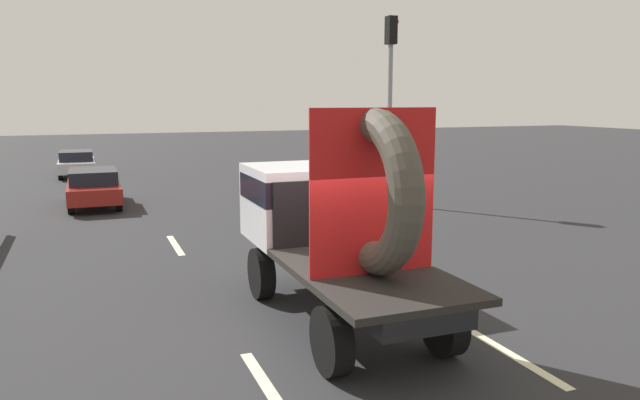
# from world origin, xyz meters

# --- Properties ---
(ground_plane) EXTENTS (120.00, 120.00, 0.00)m
(ground_plane) POSITION_xyz_m (0.00, 0.00, 0.00)
(ground_plane) COLOR #28282B
(flatbed_truck) EXTENTS (2.02, 5.27, 3.45)m
(flatbed_truck) POSITION_xyz_m (0.20, 1.02, 1.63)
(flatbed_truck) COLOR black
(flatbed_truck) RESTS_ON ground_plane
(distant_sedan) EXTENTS (1.65, 3.86, 1.26)m
(distant_sedan) POSITION_xyz_m (-3.28, 13.42, 0.68)
(distant_sedan) COLOR black
(distant_sedan) RESTS_ON ground_plane
(traffic_light) EXTENTS (0.42, 0.36, 6.26)m
(traffic_light) POSITION_xyz_m (6.13, 10.15, 4.05)
(traffic_light) COLOR gray
(traffic_light) RESTS_ON ground_plane
(lane_dash_left_near) EXTENTS (0.16, 2.76, 0.01)m
(lane_dash_left_near) POSITION_xyz_m (-1.54, -1.55, 0.00)
(lane_dash_left_near) COLOR beige
(lane_dash_left_near) RESTS_ON ground_plane
(lane_dash_left_far) EXTENTS (0.16, 2.18, 0.01)m
(lane_dash_left_far) POSITION_xyz_m (-1.54, 6.78, 0.00)
(lane_dash_left_far) COLOR beige
(lane_dash_left_far) RESTS_ON ground_plane
(lane_dash_right_near) EXTENTS (0.16, 2.37, 0.01)m
(lane_dash_right_near) POSITION_xyz_m (1.94, -1.51, 0.00)
(lane_dash_right_near) COLOR beige
(lane_dash_right_near) RESTS_ON ground_plane
(lane_dash_right_far) EXTENTS (0.16, 2.24, 0.01)m
(lane_dash_right_far) POSITION_xyz_m (1.94, 5.97, 0.00)
(lane_dash_right_far) COLOR beige
(lane_dash_right_far) RESTS_ON ground_plane
(oncoming_car) EXTENTS (1.59, 3.70, 1.21)m
(oncoming_car) POSITION_xyz_m (-3.88, 22.36, 0.65)
(oncoming_car) COLOR black
(oncoming_car) RESTS_ON ground_plane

